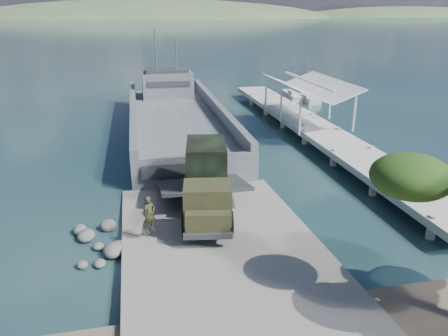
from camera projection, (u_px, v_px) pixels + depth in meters
ground at (218, 243)px, 23.37m from camera, size 1400.00×1400.00×0.00m
boat_ramp at (222, 248)px, 22.36m from camera, size 10.00×18.00×0.50m
shoreline_rocks at (99, 251)px, 22.60m from camera, size 3.20×5.60×0.90m
distant_headlands at (168, 18)px, 547.13m from camera, size 1000.00×240.00×48.00m
pier at (310, 119)px, 42.62m from camera, size 6.40×44.00×6.10m
landing_craft at (176, 124)px, 43.89m from camera, size 9.33×35.16×10.40m
military_truck at (207, 181)px, 25.31m from camera, size 3.79×8.42×3.77m
soldier at (150, 221)px, 22.48m from camera, size 0.86×0.80×1.97m
sailboat_near at (307, 98)px, 59.00m from camera, size 1.82×6.04×7.34m
sailboat_far at (293, 96)px, 60.30m from camera, size 2.36×6.39×7.62m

